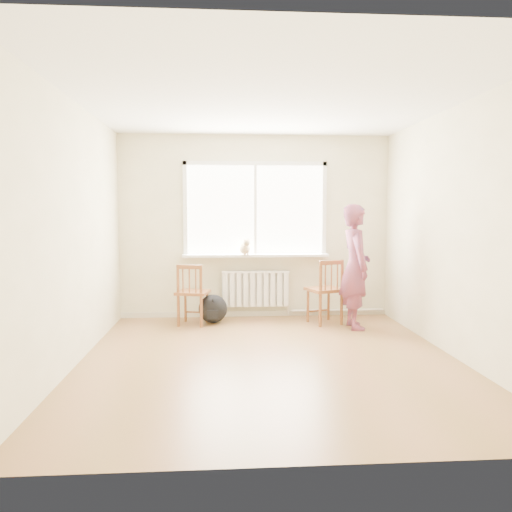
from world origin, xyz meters
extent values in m
plane|color=#8C5E39|center=(0.00, 0.00, 0.00)|extent=(4.50, 4.50, 0.00)
plane|color=white|center=(0.00, 0.00, 2.70)|extent=(4.50, 4.50, 0.00)
cube|color=beige|center=(0.00, 2.25, 1.35)|extent=(4.00, 0.01, 2.70)
cube|color=white|center=(0.00, 2.23, 1.60)|extent=(2.00, 0.02, 1.30)
cube|color=white|center=(0.00, 2.21, 2.28)|extent=(2.12, 0.05, 0.06)
cube|color=white|center=(-1.03, 2.21, 1.60)|extent=(0.06, 0.05, 1.42)
cube|color=white|center=(1.03, 2.21, 1.60)|extent=(0.06, 0.05, 1.42)
cube|color=white|center=(0.00, 2.21, 1.60)|extent=(0.04, 0.05, 1.30)
cube|color=white|center=(0.00, 2.14, 0.93)|extent=(2.15, 0.22, 0.04)
cube|color=white|center=(0.00, 2.20, 0.43)|extent=(1.00, 0.02, 0.55)
cube|color=white|center=(0.00, 2.15, 0.43)|extent=(1.00, 0.10, 0.51)
cube|color=white|center=(0.00, 2.15, 0.69)|extent=(1.00, 0.12, 0.03)
cylinder|color=silver|center=(1.25, 2.19, 0.08)|extent=(1.40, 0.04, 0.04)
cube|color=beige|center=(0.00, 2.23, 0.04)|extent=(4.00, 0.03, 0.08)
cube|color=brown|center=(-0.90, 1.74, 0.45)|extent=(0.50, 0.49, 0.04)
cylinder|color=brown|center=(-0.71, 1.86, 0.23)|extent=(0.04, 0.04, 0.45)
cylinder|color=brown|center=(-1.02, 1.93, 0.23)|extent=(0.04, 0.04, 0.45)
cylinder|color=brown|center=(-0.78, 1.54, 0.23)|extent=(0.04, 0.04, 0.45)
cylinder|color=brown|center=(-1.10, 1.62, 0.23)|extent=(0.04, 0.04, 0.45)
cylinder|color=brown|center=(-0.78, 1.54, 0.43)|extent=(0.04, 0.04, 0.86)
cylinder|color=brown|center=(-1.10, 1.62, 0.43)|extent=(0.04, 0.04, 0.86)
cube|color=brown|center=(-0.94, 1.58, 0.83)|extent=(0.35, 0.11, 0.06)
cylinder|color=brown|center=(-0.85, 1.56, 0.64)|extent=(0.02, 0.02, 0.34)
cylinder|color=brown|center=(-0.94, 1.58, 0.64)|extent=(0.02, 0.02, 0.34)
cylinder|color=brown|center=(-1.03, 1.60, 0.64)|extent=(0.02, 0.02, 0.34)
cube|color=brown|center=(0.94, 1.68, 0.48)|extent=(0.57, 0.55, 0.04)
cylinder|color=brown|center=(1.05, 1.90, 0.24)|extent=(0.04, 0.04, 0.48)
cylinder|color=brown|center=(0.72, 1.78, 0.24)|extent=(0.04, 0.04, 0.48)
cylinder|color=brown|center=(1.16, 1.57, 0.24)|extent=(0.04, 0.04, 0.48)
cylinder|color=brown|center=(0.84, 1.46, 0.24)|extent=(0.04, 0.04, 0.48)
cylinder|color=brown|center=(1.16, 1.57, 0.46)|extent=(0.04, 0.04, 0.91)
cylinder|color=brown|center=(0.84, 1.46, 0.46)|extent=(0.04, 0.04, 0.91)
cube|color=brown|center=(1.00, 1.52, 0.88)|extent=(0.36, 0.16, 0.06)
cylinder|color=brown|center=(1.09, 1.55, 0.69)|extent=(0.02, 0.02, 0.36)
cylinder|color=brown|center=(1.00, 1.52, 0.69)|extent=(0.02, 0.02, 0.36)
cylinder|color=brown|center=(0.91, 1.49, 0.69)|extent=(0.02, 0.02, 0.36)
imported|color=#C54152|center=(1.29, 1.38, 0.84)|extent=(0.42, 0.62, 1.67)
ellipsoid|color=beige|center=(-0.16, 2.07, 1.04)|extent=(0.20, 0.27, 0.18)
sphere|color=beige|center=(-0.14, 1.96, 1.13)|extent=(0.10, 0.10, 0.10)
cone|color=beige|center=(-0.17, 1.95, 1.18)|extent=(0.03, 0.03, 0.04)
cone|color=beige|center=(-0.12, 1.96, 1.18)|extent=(0.03, 0.03, 0.04)
cylinder|color=beige|center=(-0.19, 2.19, 0.99)|extent=(0.05, 0.16, 0.02)
cylinder|color=beige|center=(-0.17, 1.98, 0.99)|extent=(0.02, 0.02, 0.09)
cylinder|color=beige|center=(-0.12, 1.99, 0.99)|extent=(0.02, 0.02, 0.09)
ellipsoid|color=black|center=(-0.63, 1.81, 0.20)|extent=(0.49, 0.43, 0.41)
camera|label=1|loc=(-0.51, -5.17, 1.56)|focal=35.00mm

